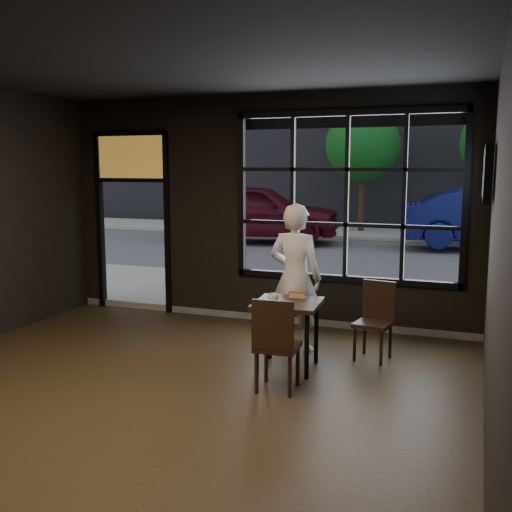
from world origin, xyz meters
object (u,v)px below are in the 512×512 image
at_px(cafe_table, 287,335).
at_px(chair_near, 278,343).
at_px(navy_car, 491,218).
at_px(man, 295,277).

xyz_separation_m(cafe_table, chair_near, (0.10, -0.64, 0.10)).
height_order(cafe_table, navy_car, navy_car).
bearing_deg(navy_car, cafe_table, 158.31).
height_order(cafe_table, chair_near, chair_near).
xyz_separation_m(chair_near, navy_car, (2.09, 11.33, 0.39)).
relative_size(chair_near, navy_car, 0.21).
bearing_deg(navy_car, chair_near, 159.46).
distance_m(chair_near, navy_car, 11.53).
distance_m(chair_near, man, 1.41).
xyz_separation_m(cafe_table, navy_car, (2.19, 10.69, 0.48)).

